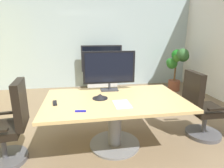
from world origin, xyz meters
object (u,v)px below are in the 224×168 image
Objects in this scene: tv_monitor at (109,69)px; conference_phone at (100,96)px; office_chair_right at (201,110)px; wall_display_unit at (102,74)px; conference_table at (115,110)px; office_chair_left at (9,129)px; remote_control at (55,103)px; potted_plant at (177,63)px.

conference_phone is at bearing -116.36° from tv_monitor.
office_chair_right is 0.83× the size of wall_display_unit.
conference_table is 3.05m from wall_display_unit.
tv_monitor is (1.40, 0.55, 0.65)m from office_chair_left.
office_chair_right reaches higher than conference_phone.
remote_control is (-2.24, -0.09, 0.30)m from office_chair_right.
remote_control is (-0.98, -3.11, 0.32)m from wall_display_unit.
office_chair_right is at bearing -15.69° from tv_monitor.
wall_display_unit reaches higher than potted_plant.
conference_table is 0.69m from tv_monitor.
potted_plant is 3.51m from conference_phone.
office_chair_right reaches higher than remote_control.
conference_table is 1.42m from office_chair_right.
potted_plant is (0.88, 2.47, 0.36)m from office_chair_right.
wall_display_unit reaches higher than office_chair_left.
potted_plant reaches higher than remote_control.
office_chair_left is 6.41× the size of remote_control.
wall_display_unit is at bearing 63.06° from remote_control.
potted_plant is at bearing 47.53° from conference_table.
remote_control is (0.59, 0.06, 0.30)m from office_chair_left.
office_chair_right is (1.41, 0.03, -0.11)m from conference_table.
office_chair_left is 0.66m from remote_control.
conference_table is at bearing -87.99° from tv_monitor.
potted_plant reaches higher than office_chair_right.
tv_monitor is at bearing 21.82° from remote_control.
conference_table is at bearing -5.20° from remote_control.
conference_table is 11.66× the size of remote_control.
conference_table is at bearing -10.81° from conference_phone.
wall_display_unit reaches higher than conference_phone.
conference_phone is at bearing 92.14° from office_chair_left.
potted_plant is (2.29, 2.50, 0.25)m from conference_table.
wall_display_unit is (0.16, 3.04, -0.12)m from conference_table.
remote_control reaches higher than conference_table.
potted_plant is 5.69× the size of conference_phone.
wall_display_unit is 3.27m from remote_control.
conference_phone reaches higher than remote_control.
wall_display_unit is 1.05× the size of potted_plant.
office_chair_right is at bearing 1.18° from conference_table.
office_chair_left is 3.53m from wall_display_unit.
tv_monitor reaches higher than office_chair_left.
office_chair_left is 2.83m from office_chair_right.
tv_monitor is 4.94× the size of remote_control.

